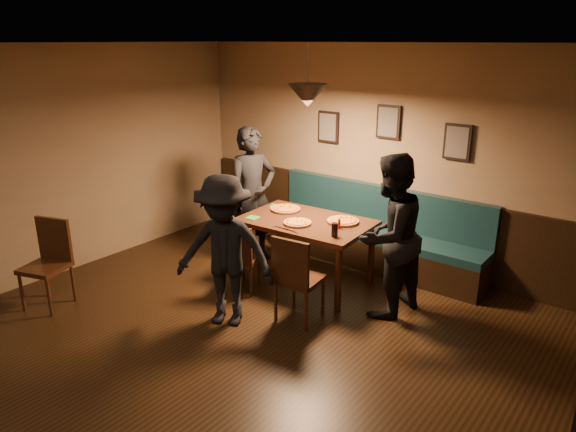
% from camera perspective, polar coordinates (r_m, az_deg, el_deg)
% --- Properties ---
extents(floor, '(7.00, 7.00, 0.00)m').
position_cam_1_polar(floor, '(4.87, -10.81, -17.30)').
color(floor, black).
rests_on(floor, ground).
extents(ceiling, '(7.00, 7.00, 0.00)m').
position_cam_1_polar(ceiling, '(3.96, -13.37, 17.69)').
color(ceiling, silver).
rests_on(ceiling, ground).
extents(wall_back, '(6.00, 0.00, 6.00)m').
position_cam_1_polar(wall_back, '(6.90, 10.76, 6.33)').
color(wall_back, '#8C704F').
rests_on(wall_back, ground).
extents(wainscot, '(5.88, 0.06, 1.00)m').
position_cam_1_polar(wainscot, '(7.11, 10.21, -0.80)').
color(wainscot, black).
rests_on(wainscot, ground).
extents(booth_bench, '(3.00, 0.60, 1.00)m').
position_cam_1_polar(booth_bench, '(6.89, 9.15, -1.39)').
color(booth_bench, '#0F232D').
rests_on(booth_bench, ground).
extents(picture_left, '(0.32, 0.04, 0.42)m').
position_cam_1_polar(picture_left, '(7.27, 4.42, 9.62)').
color(picture_left, black).
rests_on(picture_left, wall_back).
extents(picture_center, '(0.32, 0.04, 0.42)m').
position_cam_1_polar(picture_center, '(6.79, 10.87, 10.00)').
color(picture_center, black).
rests_on(picture_center, wall_back).
extents(picture_right, '(0.32, 0.04, 0.42)m').
position_cam_1_polar(picture_right, '(6.46, 17.92, 7.65)').
color(picture_right, black).
rests_on(picture_right, wall_back).
extents(pendant_lamp, '(0.44, 0.44, 0.25)m').
position_cam_1_polar(pendant_lamp, '(5.89, 2.15, 12.95)').
color(pendant_lamp, black).
rests_on(pendant_lamp, ceiling).
extents(dining_table, '(1.56, 1.06, 0.81)m').
position_cam_1_polar(dining_table, '(6.34, 1.95, -3.88)').
color(dining_table, black).
rests_on(dining_table, floor).
extents(chair_near_left, '(0.49, 0.49, 0.84)m').
position_cam_1_polar(chair_near_left, '(6.17, -5.11, -4.44)').
color(chair_near_left, black).
rests_on(chair_near_left, floor).
extents(chair_near_right, '(0.47, 0.47, 0.96)m').
position_cam_1_polar(chair_near_right, '(5.50, 1.28, -6.67)').
color(chair_near_right, '#321D0E').
rests_on(chair_near_right, floor).
extents(diner_left, '(0.65, 0.77, 1.79)m').
position_cam_1_polar(diner_left, '(6.88, -3.86, 2.25)').
color(diner_left, black).
rests_on(diner_left, floor).
extents(diner_right, '(0.80, 0.96, 1.76)m').
position_cam_1_polar(diner_right, '(5.59, 10.93, -2.17)').
color(diner_right, black).
rests_on(diner_right, floor).
extents(diner_front, '(1.18, 0.96, 1.60)m').
position_cam_1_polar(diner_front, '(5.35, -6.91, -3.85)').
color(diner_front, black).
rests_on(diner_front, floor).
extents(pizza_a, '(0.40, 0.40, 0.04)m').
position_cam_1_polar(pizza_a, '(6.54, -0.27, 0.79)').
color(pizza_a, '#C26724').
rests_on(pizza_a, dining_table).
extents(pizza_b, '(0.33, 0.33, 0.04)m').
position_cam_1_polar(pizza_b, '(6.06, 1.04, -0.71)').
color(pizza_b, gold).
rests_on(pizza_b, dining_table).
extents(pizza_c, '(0.47, 0.47, 0.04)m').
position_cam_1_polar(pizza_c, '(6.13, 6.00, -0.54)').
color(pizza_c, orange).
rests_on(pizza_c, dining_table).
extents(soda_glass, '(0.08, 0.08, 0.15)m').
position_cam_1_polar(soda_glass, '(5.68, 5.09, -1.50)').
color(soda_glass, black).
rests_on(soda_glass, dining_table).
extents(tabasco_bottle, '(0.04, 0.04, 0.13)m').
position_cam_1_polar(tabasco_bottle, '(5.92, 5.59, -0.76)').
color(tabasco_bottle, '#A21805').
rests_on(tabasco_bottle, dining_table).
extents(napkin_a, '(0.19, 0.19, 0.01)m').
position_cam_1_polar(napkin_a, '(6.71, -1.30, 1.10)').
color(napkin_a, '#207825').
rests_on(napkin_a, dining_table).
extents(napkin_b, '(0.15, 0.15, 0.01)m').
position_cam_1_polar(napkin_b, '(6.29, -3.85, -0.18)').
color(napkin_b, '#207B2A').
rests_on(napkin_b, dining_table).
extents(cutlery_set, '(0.21, 0.03, 0.00)m').
position_cam_1_polar(cutlery_set, '(5.89, -0.30, -1.44)').
color(cutlery_set, silver).
rests_on(cutlery_set, dining_table).
extents(cafe_chair_far, '(0.55, 0.55, 0.98)m').
position_cam_1_polar(cafe_chair_far, '(6.34, -24.94, -4.91)').
color(cafe_chair_far, black).
rests_on(cafe_chair_far, floor).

